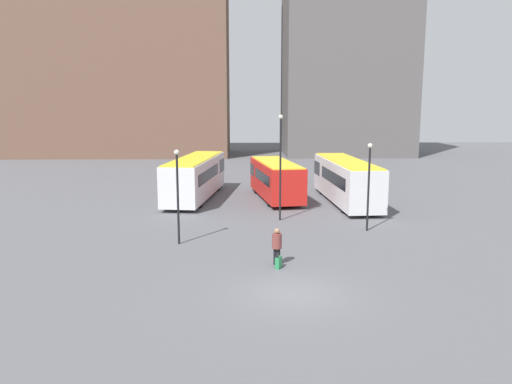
{
  "coord_description": "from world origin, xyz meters",
  "views": [
    {
      "loc": [
        -2.0,
        -18.53,
        7.3
      ],
      "look_at": [
        -1.15,
        14.11,
        1.6
      ],
      "focal_mm": 35.0,
      "sensor_mm": 36.0,
      "label": 1
    }
  ],
  "objects_px": {
    "traveler": "(277,243)",
    "lamp_post_0": "(369,179)",
    "bus_0": "(196,176)",
    "lamp_post_1": "(280,160)",
    "lamp_post_2": "(178,188)",
    "bus_2": "(346,179)",
    "bus_1": "(276,179)",
    "suitcase": "(279,262)"
  },
  "relations": [
    {
      "from": "traveler",
      "to": "lamp_post_0",
      "type": "distance_m",
      "value": 8.72
    },
    {
      "from": "lamp_post_0",
      "to": "bus_0",
      "type": "bearing_deg",
      "value": 135.71
    },
    {
      "from": "lamp_post_1",
      "to": "lamp_post_2",
      "type": "bearing_deg",
      "value": -137.06
    },
    {
      "from": "traveler",
      "to": "lamp_post_1",
      "type": "bearing_deg",
      "value": 19.07
    },
    {
      "from": "bus_2",
      "to": "traveler",
      "type": "height_order",
      "value": "bus_2"
    },
    {
      "from": "lamp_post_0",
      "to": "lamp_post_1",
      "type": "xyz_separation_m",
      "value": [
        -4.93,
        2.84,
        0.82
      ]
    },
    {
      "from": "bus_1",
      "to": "bus_0",
      "type": "bearing_deg",
      "value": 77.49
    },
    {
      "from": "bus_1",
      "to": "lamp_post_2",
      "type": "relative_size",
      "value": 1.86
    },
    {
      "from": "traveler",
      "to": "lamp_post_2",
      "type": "height_order",
      "value": "lamp_post_2"
    },
    {
      "from": "bus_0",
      "to": "traveler",
      "type": "distance_m",
      "value": 17.84
    },
    {
      "from": "suitcase",
      "to": "bus_2",
      "type": "bearing_deg",
      "value": 2.48
    },
    {
      "from": "bus_0",
      "to": "lamp_post_1",
      "type": "relative_size",
      "value": 1.77
    },
    {
      "from": "bus_1",
      "to": "bus_2",
      "type": "relative_size",
      "value": 0.8
    },
    {
      "from": "bus_2",
      "to": "lamp_post_1",
      "type": "height_order",
      "value": "lamp_post_1"
    },
    {
      "from": "bus_1",
      "to": "lamp_post_1",
      "type": "bearing_deg",
      "value": 169.82
    },
    {
      "from": "bus_1",
      "to": "traveler",
      "type": "xyz_separation_m",
      "value": [
        -1.02,
        -16.58,
        -0.57
      ]
    },
    {
      "from": "suitcase",
      "to": "lamp_post_2",
      "type": "bearing_deg",
      "value": 74.35
    },
    {
      "from": "lamp_post_2",
      "to": "bus_1",
      "type": "bearing_deg",
      "value": 65.04
    },
    {
      "from": "traveler",
      "to": "lamp_post_2",
      "type": "distance_m",
      "value": 6.5
    },
    {
      "from": "lamp_post_1",
      "to": "lamp_post_0",
      "type": "bearing_deg",
      "value": -29.91
    },
    {
      "from": "bus_1",
      "to": "lamp_post_0",
      "type": "relative_size",
      "value": 1.81
    },
    {
      "from": "bus_0",
      "to": "traveler",
      "type": "relative_size",
      "value": 6.84
    },
    {
      "from": "traveler",
      "to": "lamp_post_0",
      "type": "relative_size",
      "value": 0.34
    },
    {
      "from": "bus_0",
      "to": "suitcase",
      "type": "bearing_deg",
      "value": -155.47
    },
    {
      "from": "bus_0",
      "to": "traveler",
      "type": "bearing_deg",
      "value": -155.12
    },
    {
      "from": "bus_0",
      "to": "lamp_post_0",
      "type": "height_order",
      "value": "lamp_post_0"
    },
    {
      "from": "suitcase",
      "to": "lamp_post_0",
      "type": "relative_size",
      "value": 0.15
    },
    {
      "from": "bus_2",
      "to": "suitcase",
      "type": "bearing_deg",
      "value": 155.3
    },
    {
      "from": "traveler",
      "to": "suitcase",
      "type": "relative_size",
      "value": 2.25
    },
    {
      "from": "bus_2",
      "to": "lamp_post_2",
      "type": "relative_size",
      "value": 2.33
    },
    {
      "from": "suitcase",
      "to": "lamp_post_0",
      "type": "height_order",
      "value": "lamp_post_0"
    },
    {
      "from": "bus_0",
      "to": "bus_2",
      "type": "distance_m",
      "value": 11.7
    },
    {
      "from": "traveler",
      "to": "lamp_post_0",
      "type": "height_order",
      "value": "lamp_post_0"
    },
    {
      "from": "bus_0",
      "to": "bus_1",
      "type": "relative_size",
      "value": 1.27
    },
    {
      "from": "bus_0",
      "to": "lamp_post_2",
      "type": "distance_m",
      "value": 13.4
    },
    {
      "from": "bus_0",
      "to": "lamp_post_1",
      "type": "height_order",
      "value": "lamp_post_1"
    },
    {
      "from": "suitcase",
      "to": "lamp_post_1",
      "type": "bearing_deg",
      "value": 19.6
    },
    {
      "from": "bus_0",
      "to": "lamp_post_2",
      "type": "relative_size",
      "value": 2.36
    },
    {
      "from": "traveler",
      "to": "lamp_post_0",
      "type": "xyz_separation_m",
      "value": [
        5.75,
        6.23,
        2.03
      ]
    },
    {
      "from": "lamp_post_0",
      "to": "lamp_post_2",
      "type": "height_order",
      "value": "lamp_post_0"
    },
    {
      "from": "lamp_post_0",
      "to": "suitcase",
      "type": "bearing_deg",
      "value": -130.2
    },
    {
      "from": "suitcase",
      "to": "traveler",
      "type": "bearing_deg",
      "value": 28.94
    }
  ]
}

